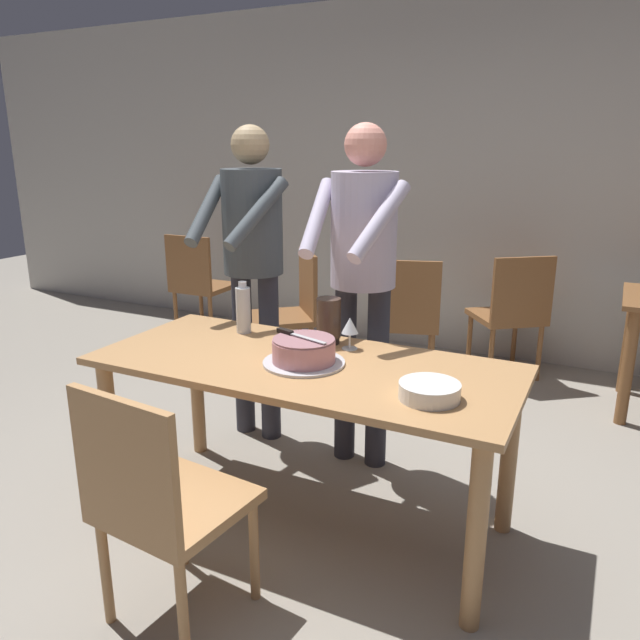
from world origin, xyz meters
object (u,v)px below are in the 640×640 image
Objects in this scene: wine_glass_near at (350,327)px; person_cutting_cake at (362,261)px; person_standing_beside at (252,250)px; main_dining_table at (304,386)px; cake_knife at (291,334)px; water_bottle at (243,309)px; hurricane_lamp at (329,320)px; background_chair_1 at (199,282)px; background_chair_2 at (406,316)px; background_chair_0 at (291,309)px; background_chair_3 at (512,311)px; cake_on_platter at (304,352)px; chair_near_side at (160,499)px; plate_stack at (429,391)px.

person_cutting_cake reaches higher than wine_glass_near.
person_standing_beside is at bearing 177.36° from person_cutting_cake.
person_cutting_cake reaches higher than main_dining_table.
cake_knife is 1.06× the size of water_bottle.
cake_knife is 0.28m from hurricane_lamp.
main_dining_table is 0.74m from person_cutting_cake.
background_chair_1 is (-2.08, 1.40, -0.58)m from person_cutting_cake.
background_chair_1 is at bearing 146.10° from person_cutting_cake.
person_standing_beside is 1.35m from background_chair_2.
background_chair_1 is at bearing 158.84° from background_chair_0.
background_chair_0 is (-0.91, 1.28, -0.37)m from hurricane_lamp.
hurricane_lamp is (0.44, 0.03, -0.01)m from water_bottle.
wine_glass_near is at bearing -51.96° from background_chair_0.
background_chair_1 is (-1.62, 1.76, -0.37)m from water_bottle.
water_bottle is at bearing -70.15° from background_chair_0.
person_cutting_cake reaches higher than background_chair_3.
cake_knife is 0.15× the size of person_standing_beside.
cake_on_platter is at bearing -45.01° from person_standing_beside.
cake_knife is (-0.05, -0.00, 0.23)m from main_dining_table.
background_chair_1 is at bearing 136.00° from main_dining_table.
background_chair_2 is (1.94, -0.26, 0.00)m from background_chair_1.
cake_on_platter is at bearing -29.59° from water_bottle.
wine_glass_near is 0.16× the size of background_chair_0.
background_chair_0 and background_chair_3 have the same top height.
background_chair_1 is at bearing 135.85° from cake_on_platter.
water_bottle is 0.15× the size of person_standing_beside.
background_chair_3 is at bearing 24.24° from background_chair_0.
cake_knife is at bearing 83.65° from chair_near_side.
water_bottle reaches higher than background_chair_0.
background_chair_3 is at bearing 36.16° from background_chair_2.
background_chair_3 is at bearing 73.03° from person_cutting_cake.
main_dining_table is 5.23× the size of cake_on_platter.
wine_glass_near is 1.71m from background_chair_0.
water_bottle reaches higher than background_chair_3.
cake_knife is 1.84× the size of wine_glass_near.
background_chair_0 is (-0.92, 1.55, -0.15)m from main_dining_table.
chair_near_side and background_chair_0 have the same top height.
person_cutting_cake is at bearing -106.97° from background_chair_3.
cake_knife reaches higher than plate_stack.
background_chair_1 is (-2.17, 1.76, -0.36)m from wine_glass_near.
wine_glass_near is at bearing -0.40° from water_bottle.
wine_glass_near is at bearing 56.14° from cake_knife.
background_chair_0 is 1.00× the size of background_chair_3.
cake_on_platter is 2.92m from background_chair_1.
plate_stack reaches higher than main_dining_table.
hurricane_lamp is at bearing -54.62° from background_chair_0.
person_cutting_cake is 1.46m from background_chair_0.
background_chair_1 is 2.57m from background_chair_3.
background_chair_1 is (-1.14, 0.44, 0.00)m from background_chair_0.
water_bottle reaches higher than chair_near_side.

